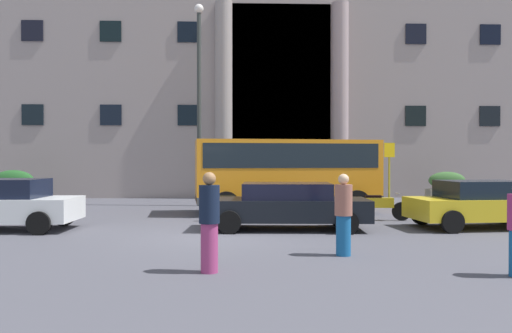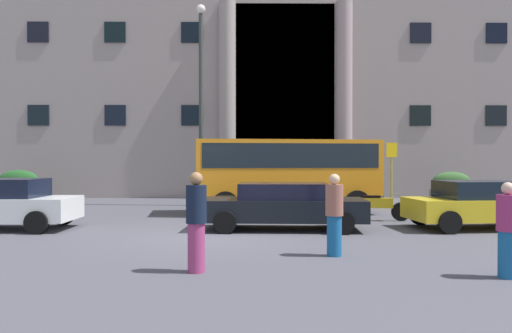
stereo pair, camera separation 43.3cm
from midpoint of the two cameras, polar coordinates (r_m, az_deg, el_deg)
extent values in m
cube|color=#4A4A53|center=(12.97, -4.51, -8.21)|extent=(80.00, 64.00, 0.12)
cube|color=gray|center=(31.30, -2.24, 15.20)|extent=(34.86, 9.00, 19.60)
cube|color=black|center=(26.11, 3.85, 7.56)|extent=(5.16, 0.12, 10.16)
cylinder|color=gray|center=(25.75, -2.87, 7.66)|extent=(0.88, 0.88, 10.16)
cylinder|color=gray|center=(26.21, 10.56, 7.53)|extent=(0.88, 0.88, 10.16)
cube|color=black|center=(28.04, -23.42, 5.46)|extent=(1.10, 0.08, 1.07)
cube|color=black|center=(26.75, -15.49, 5.72)|extent=(1.10, 0.08, 1.07)
cube|color=black|center=(26.02, -6.94, 5.89)|extent=(1.10, 0.08, 1.07)
cube|color=black|center=(27.40, 18.88, 5.59)|extent=(1.10, 0.08, 1.07)
cube|color=black|center=(28.97, 26.36, 5.29)|extent=(1.10, 0.08, 1.07)
cube|color=black|center=(28.73, -23.46, 14.06)|extent=(1.10, 0.08, 1.07)
cube|color=black|center=(27.47, -15.52, 14.72)|extent=(1.10, 0.08, 1.07)
cube|color=black|center=(26.76, -6.95, 15.12)|extent=(1.10, 0.08, 1.07)
cube|color=black|center=(28.11, 18.91, 14.38)|extent=(1.10, 0.08, 1.07)
cube|color=black|center=(29.63, 26.41, 13.63)|extent=(1.10, 0.08, 1.07)
cube|color=orange|center=(18.35, 4.13, -0.49)|extent=(6.86, 3.16, 2.24)
cube|color=black|center=(18.35, 4.13, 1.22)|extent=(6.47, 3.15, 0.86)
cube|color=black|center=(19.24, 13.67, 0.62)|extent=(0.29, 2.04, 1.08)
cube|color=#45464A|center=(18.40, 4.13, -3.61)|extent=(6.86, 3.20, 0.24)
cylinder|color=black|center=(20.15, 9.96, -3.59)|extent=(0.93, 0.38, 0.90)
cylinder|color=black|center=(17.84, 12.24, -4.14)|extent=(0.93, 0.38, 0.90)
cylinder|color=black|center=(19.32, -3.35, -3.76)|extent=(0.93, 0.38, 0.90)
cylinder|color=black|center=(16.90, -2.83, -4.40)|extent=(0.93, 0.38, 0.90)
cylinder|color=#A09C1F|center=(21.29, 15.93, -1.03)|extent=(0.08, 0.08, 2.64)
cube|color=yellow|center=(21.26, 15.96, 1.85)|extent=(0.44, 0.03, 0.60)
cube|color=gray|center=(25.32, 22.07, -3.11)|extent=(1.85, 0.74, 0.59)
ellipsoid|color=#36612D|center=(25.29, 22.08, -1.51)|extent=(1.78, 0.66, 0.83)
cube|color=gray|center=(23.22, -0.06, -3.43)|extent=(1.88, 0.82, 0.57)
ellipsoid|color=#205B22|center=(23.18, -0.06, -1.62)|extent=(1.81, 0.74, 0.90)
cube|color=#68665C|center=(23.67, 8.66, -3.26)|extent=(1.65, 0.98, 0.65)
ellipsoid|color=#1F512C|center=(23.63, 8.67, -1.37)|extent=(1.58, 0.89, 0.92)
cube|color=gray|center=(25.71, -25.29, -3.14)|extent=(1.99, 0.86, 0.52)
ellipsoid|color=#215523|center=(25.67, -25.30, -1.46)|extent=(1.91, 0.77, 0.99)
cube|color=black|center=(14.00, 4.04, -4.96)|extent=(4.66, 2.04, 0.60)
cube|color=black|center=(13.96, 4.04, -2.83)|extent=(2.55, 1.71, 0.44)
cylinder|color=black|center=(15.03, 9.91, -5.58)|extent=(0.63, 0.24, 0.62)
cylinder|color=black|center=(13.27, 10.88, -6.41)|extent=(0.63, 0.24, 0.62)
cylinder|color=black|center=(14.96, -2.02, -5.59)|extent=(0.63, 0.24, 0.62)
cylinder|color=black|center=(13.19, -2.67, -6.44)|extent=(0.63, 0.24, 0.62)
cube|color=silver|center=(15.60, -26.51, -4.37)|extent=(4.01, 1.84, 0.64)
cube|color=black|center=(15.56, -26.53, -2.23)|extent=(2.17, 1.61, 0.52)
cylinder|color=black|center=(15.92, -20.64, -5.26)|extent=(0.62, 0.20, 0.62)
cylinder|color=black|center=(14.25, -23.20, -5.96)|extent=(0.62, 0.20, 0.62)
cube|color=gold|center=(15.58, 25.10, -4.44)|extent=(4.08, 2.14, 0.60)
cube|color=black|center=(15.55, 25.11, -2.43)|extent=(2.25, 1.78, 0.50)
cylinder|color=black|center=(17.08, 27.45, -4.89)|extent=(0.63, 0.25, 0.62)
cylinder|color=black|center=(15.81, 19.19, -5.29)|extent=(0.63, 0.25, 0.62)
cylinder|color=black|center=(14.17, 22.26, -5.99)|extent=(0.63, 0.25, 0.62)
cylinder|color=black|center=(16.67, 17.09, -5.01)|extent=(0.61, 0.14, 0.60)
cylinder|color=black|center=(16.38, 12.04, -5.10)|extent=(0.61, 0.16, 0.60)
cube|color=gold|center=(16.49, 14.59, -4.09)|extent=(0.96, 0.30, 0.32)
cube|color=black|center=(16.44, 13.98, -3.47)|extent=(0.53, 0.23, 0.12)
cylinder|color=#A5A5A8|center=(16.60, 16.70, -3.03)|extent=(0.06, 0.55, 0.03)
cylinder|color=black|center=(16.18, 0.41, -5.16)|extent=(0.61, 0.18, 0.60)
cylinder|color=black|center=(16.02, -4.70, -5.22)|extent=(0.61, 0.20, 0.60)
cube|color=#ABBEB2|center=(16.06, -2.14, -4.20)|extent=(0.95, 0.37, 0.32)
cube|color=black|center=(16.02, -2.78, -3.56)|extent=(0.54, 0.27, 0.12)
cylinder|color=#A5A5A8|center=(16.11, 0.00, -3.11)|extent=(0.11, 0.55, 0.03)
cylinder|color=black|center=(17.69, 25.26, -4.72)|extent=(0.60, 0.11, 0.60)
cylinder|color=black|center=(17.13, 20.91, -4.87)|extent=(0.60, 0.13, 0.60)
cube|color=gold|center=(17.38, 23.13, -3.88)|extent=(0.92, 0.25, 0.32)
cube|color=black|center=(17.29, 22.58, -3.30)|extent=(0.52, 0.20, 0.12)
cylinder|color=#A5A5A8|center=(17.60, 24.93, -2.85)|extent=(0.04, 0.55, 0.03)
cylinder|color=#9D376D|center=(8.73, -5.48, -9.31)|extent=(0.30, 0.30, 0.86)
cylinder|color=black|center=(8.63, -5.48, -4.35)|extent=(0.36, 0.36, 0.66)
sphere|color=#A3754A|center=(8.60, -5.49, -1.40)|extent=(0.23, 0.23, 0.23)
cylinder|color=#165793|center=(10.30, 10.23, -7.88)|extent=(0.30, 0.30, 0.82)
cylinder|color=#955C4C|center=(10.22, 10.24, -3.85)|extent=(0.36, 0.36, 0.63)
sphere|color=#DFB68D|center=(10.19, 10.24, -1.46)|extent=(0.22, 0.22, 0.22)
cylinder|color=#185893|center=(9.36, 28.24, -8.95)|extent=(0.30, 0.30, 0.78)
cylinder|color=#982C63|center=(9.27, 28.27, -4.74)|extent=(0.36, 0.36, 0.60)
sphere|color=beige|center=(9.25, 28.28, -2.25)|extent=(0.21, 0.21, 0.21)
cylinder|color=#313735|center=(21.53, -5.80, 6.54)|extent=(0.18, 0.18, 8.29)
sphere|color=white|center=(22.39, -5.81, 17.62)|extent=(0.40, 0.40, 0.40)
camera|label=1|loc=(0.22, -89.32, 0.01)|focal=34.65mm
camera|label=2|loc=(0.22, 90.68, -0.01)|focal=34.65mm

